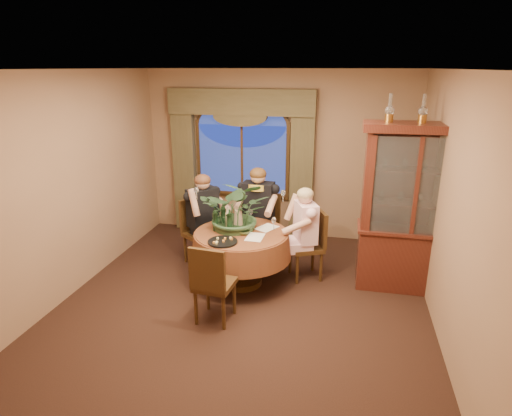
% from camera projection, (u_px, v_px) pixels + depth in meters
% --- Properties ---
extents(floor, '(5.00, 5.00, 0.00)m').
position_uv_depth(floor, '(243.00, 305.00, 5.33)').
color(floor, black).
rests_on(floor, ground).
extents(wall_back, '(4.50, 0.00, 4.50)m').
position_uv_depth(wall_back, '(278.00, 155.00, 7.21)').
color(wall_back, '#896549').
rests_on(wall_back, ground).
extents(wall_right, '(0.00, 5.00, 5.00)m').
position_uv_depth(wall_right, '(452.00, 211.00, 4.44)').
color(wall_right, '#896549').
rests_on(wall_right, ground).
extents(ceiling, '(5.00, 5.00, 0.00)m').
position_uv_depth(ceiling, '(240.00, 69.00, 4.45)').
color(ceiling, white).
rests_on(ceiling, wall_back).
extents(window, '(1.62, 0.10, 1.32)m').
position_uv_depth(window, '(242.00, 161.00, 7.30)').
color(window, navy).
rests_on(window, wall_back).
extents(arched_transom, '(1.60, 0.06, 0.44)m').
position_uv_depth(arched_transom, '(242.00, 114.00, 7.05)').
color(arched_transom, navy).
rests_on(arched_transom, wall_back).
extents(drapery_left, '(0.38, 0.14, 2.32)m').
position_uv_depth(drapery_left, '(185.00, 165.00, 7.49)').
color(drapery_left, '#473E25').
rests_on(drapery_left, floor).
extents(drapery_right, '(0.38, 0.14, 2.32)m').
position_uv_depth(drapery_right, '(302.00, 171.00, 7.08)').
color(drapery_right, '#473E25').
rests_on(drapery_right, floor).
extents(swag_valance, '(2.45, 0.16, 0.42)m').
position_uv_depth(swag_valance, '(240.00, 102.00, 6.91)').
color(swag_valance, '#473E25').
rests_on(swag_valance, wall_back).
extents(dining_table, '(1.56, 1.56, 0.75)m').
position_uv_depth(dining_table, '(242.00, 258.00, 5.75)').
color(dining_table, maroon).
rests_on(dining_table, floor).
extents(china_cabinet, '(1.35, 0.54, 2.19)m').
position_uv_depth(china_cabinet, '(411.00, 210.00, 5.43)').
color(china_cabinet, '#3D160F').
rests_on(china_cabinet, floor).
extents(oil_lamp_left, '(0.11, 0.11, 0.34)m').
position_uv_depth(oil_lamp_left, '(390.00, 108.00, 5.11)').
color(oil_lamp_left, '#A5722D').
rests_on(oil_lamp_left, china_cabinet).
extents(oil_lamp_center, '(0.11, 0.11, 0.34)m').
position_uv_depth(oil_lamp_center, '(423.00, 108.00, 5.04)').
color(oil_lamp_center, '#A5722D').
rests_on(oil_lamp_center, china_cabinet).
extents(oil_lamp_right, '(0.11, 0.11, 0.34)m').
position_uv_depth(oil_lamp_right, '(458.00, 109.00, 4.96)').
color(oil_lamp_right, '#A5722D').
rests_on(oil_lamp_right, china_cabinet).
extents(chair_right, '(0.56, 0.56, 0.96)m').
position_uv_depth(chair_right, '(306.00, 245.00, 5.90)').
color(chair_right, black).
rests_on(chair_right, floor).
extents(chair_back_right, '(0.46, 0.46, 0.96)m').
position_uv_depth(chair_back_right, '(263.00, 227.00, 6.59)').
color(chair_back_right, black).
rests_on(chair_back_right, floor).
extents(chair_back, '(0.58, 0.58, 0.96)m').
position_uv_depth(chair_back, '(201.00, 233.00, 6.35)').
color(chair_back, black).
rests_on(chair_back, floor).
extents(chair_front_left, '(0.46, 0.46, 0.96)m').
position_uv_depth(chair_front_left, '(215.00, 282.00, 4.89)').
color(chair_front_left, black).
rests_on(chair_front_left, floor).
extents(person_pink, '(0.58, 0.60, 1.31)m').
position_uv_depth(person_pink, '(305.00, 234.00, 5.83)').
color(person_pink, beige).
rests_on(person_pink, floor).
extents(person_back, '(0.66, 0.66, 1.37)m').
position_uv_depth(person_back, '(203.00, 219.00, 6.31)').
color(person_back, black).
rests_on(person_back, floor).
extents(person_scarf, '(0.54, 0.50, 1.44)m').
position_uv_depth(person_scarf, '(258.00, 214.00, 6.42)').
color(person_scarf, black).
rests_on(person_scarf, floor).
extents(stoneware_vase, '(0.14, 0.14, 0.25)m').
position_uv_depth(stoneware_vase, '(238.00, 219.00, 5.76)').
color(stoneware_vase, '#A2816B').
rests_on(stoneware_vase, dining_table).
extents(centerpiece_plant, '(0.92, 1.02, 0.80)m').
position_uv_depth(centerpiece_plant, '(237.00, 186.00, 5.58)').
color(centerpiece_plant, '#2E4E2F').
rests_on(centerpiece_plant, dining_table).
extents(olive_bowl, '(0.16, 0.16, 0.05)m').
position_uv_depth(olive_bowl, '(244.00, 232.00, 5.56)').
color(olive_bowl, '#46582A').
rests_on(olive_bowl, dining_table).
extents(cheese_platter, '(0.37, 0.37, 0.02)m').
position_uv_depth(cheese_platter, '(223.00, 242.00, 5.29)').
color(cheese_platter, black).
rests_on(cheese_platter, dining_table).
extents(wine_bottle_0, '(0.07, 0.07, 0.33)m').
position_uv_depth(wine_bottle_0, '(228.00, 219.00, 5.64)').
color(wine_bottle_0, tan).
rests_on(wine_bottle_0, dining_table).
extents(wine_bottle_1, '(0.07, 0.07, 0.33)m').
position_uv_depth(wine_bottle_1, '(215.00, 219.00, 5.64)').
color(wine_bottle_1, black).
rests_on(wine_bottle_1, dining_table).
extents(wine_bottle_2, '(0.07, 0.07, 0.33)m').
position_uv_depth(wine_bottle_2, '(230.00, 222.00, 5.53)').
color(wine_bottle_2, black).
rests_on(wine_bottle_2, dining_table).
extents(wine_bottle_3, '(0.07, 0.07, 0.33)m').
position_uv_depth(wine_bottle_3, '(223.00, 214.00, 5.82)').
color(wine_bottle_3, black).
rests_on(wine_bottle_3, dining_table).
extents(tasting_paper_0, '(0.22, 0.31, 0.00)m').
position_uv_depth(tasting_paper_0, '(255.00, 237.00, 5.46)').
color(tasting_paper_0, white).
rests_on(tasting_paper_0, dining_table).
extents(tasting_paper_1, '(0.33, 0.36, 0.00)m').
position_uv_depth(tasting_paper_1, '(267.00, 228.00, 5.78)').
color(tasting_paper_1, white).
rests_on(tasting_paper_1, dining_table).
extents(wine_glass_person_pink, '(0.07, 0.07, 0.18)m').
position_uv_depth(wine_glass_person_pink, '(274.00, 223.00, 5.69)').
color(wine_glass_person_pink, silver).
rests_on(wine_glass_person_pink, dining_table).
extents(wine_glass_person_back, '(0.07, 0.07, 0.18)m').
position_uv_depth(wine_glass_person_back, '(221.00, 217.00, 5.93)').
color(wine_glass_person_back, silver).
rests_on(wine_glass_person_back, dining_table).
extents(wine_glass_person_scarf, '(0.07, 0.07, 0.18)m').
position_uv_depth(wine_glass_person_scarf, '(251.00, 215.00, 6.01)').
color(wine_glass_person_scarf, silver).
rests_on(wine_glass_person_scarf, dining_table).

